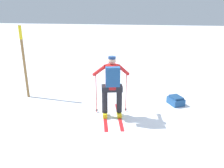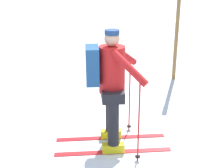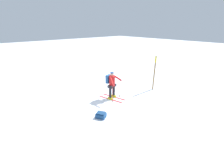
% 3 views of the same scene
% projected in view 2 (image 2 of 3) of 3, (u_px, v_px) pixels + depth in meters
% --- Properties ---
extents(skier, '(1.04, 1.67, 1.65)m').
position_uv_depth(skier, '(110.00, 82.00, 4.11)').
color(skier, red).
rests_on(skier, ground_plane).
extents(trail_marker, '(0.09, 0.09, 2.30)m').
position_uv_depth(trail_marker, '(178.00, 20.00, 6.60)').
color(trail_marker, olive).
rests_on(trail_marker, ground_plane).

